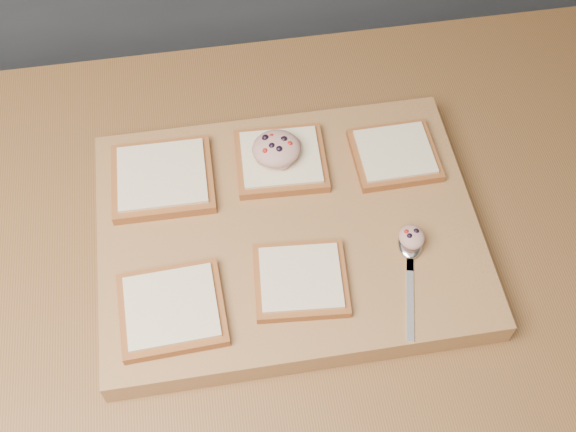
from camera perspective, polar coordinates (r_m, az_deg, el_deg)
name	(u,v)px	position (r m, az deg, el deg)	size (l,w,h in m)	color
island_counter	(206,394)	(1.34, -6.51, -13.78)	(2.00, 0.80, 0.90)	slate
cutting_board	(288,233)	(0.93, 0.00, -1.34)	(0.48, 0.36, 0.04)	#A27045
bread_far_left	(163,178)	(0.96, -9.89, 2.98)	(0.13, 0.12, 0.02)	#985427
bread_far_center	(281,160)	(0.96, -0.57, 4.44)	(0.12, 0.11, 0.02)	#985427
bread_far_right	(395,154)	(0.98, 8.42, 4.83)	(0.11, 0.10, 0.02)	#985427
bread_near_left	(172,309)	(0.86, -9.16, -7.27)	(0.13, 0.12, 0.02)	#985427
bread_near_center	(301,280)	(0.87, 1.01, -5.06)	(0.12, 0.11, 0.02)	#985427
tuna_salad_dollop	(276,148)	(0.95, -0.92, 5.36)	(0.06, 0.06, 0.03)	tan
spoon	(410,251)	(0.90, 9.62, -2.74)	(0.06, 0.15, 0.01)	silver
spoon_salad	(412,237)	(0.89, 9.75, -1.64)	(0.03, 0.04, 0.02)	tan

